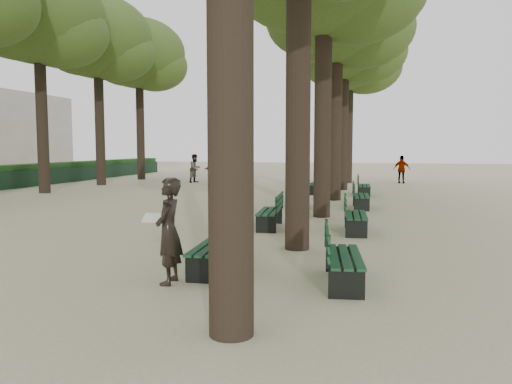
# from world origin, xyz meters

# --- Properties ---
(ground) EXTENTS (120.00, 120.00, 0.00)m
(ground) POSITION_xyz_m (0.00, 0.00, 0.00)
(ground) COLOR #BBB48D
(ground) RESTS_ON ground
(tree_central_3) EXTENTS (6.00, 6.00, 9.95)m
(tree_central_3) POSITION_xyz_m (1.50, 13.00, 7.65)
(tree_central_3) COLOR #33261C
(tree_central_3) RESTS_ON ground
(tree_central_4) EXTENTS (6.00, 6.00, 9.95)m
(tree_central_4) POSITION_xyz_m (1.50, 18.00, 7.65)
(tree_central_4) COLOR #33261C
(tree_central_4) RESTS_ON ground
(tree_central_5) EXTENTS (6.00, 6.00, 9.95)m
(tree_central_5) POSITION_xyz_m (1.50, 23.00, 7.65)
(tree_central_5) COLOR #33261C
(tree_central_5) RESTS_ON ground
(tree_far_3) EXTENTS (6.00, 6.00, 10.45)m
(tree_far_3) POSITION_xyz_m (-12.00, 13.00, 8.14)
(tree_far_3) COLOR #33261C
(tree_far_3) RESTS_ON ground
(tree_far_4) EXTENTS (6.00, 6.00, 10.45)m
(tree_far_4) POSITION_xyz_m (-12.00, 18.00, 8.14)
(tree_far_4) COLOR #33261C
(tree_far_4) RESTS_ON ground
(tree_far_5) EXTENTS (6.00, 6.00, 10.45)m
(tree_far_5) POSITION_xyz_m (-12.00, 23.00, 8.14)
(tree_far_5) COLOR #33261C
(tree_far_5) RESTS_ON ground
(bench_left_0) EXTENTS (0.68, 1.83, 0.92)m
(bench_left_0) POSITION_xyz_m (0.37, 0.77, 0.27)
(bench_left_0) COLOR black
(bench_left_0) RESTS_ON ground
(bench_left_1) EXTENTS (0.72, 1.84, 0.92)m
(bench_left_1) POSITION_xyz_m (0.37, 5.54, 0.27)
(bench_left_1) COLOR black
(bench_left_1) RESTS_ON ground
(bench_left_2) EXTENTS (0.69, 1.84, 0.92)m
(bench_left_2) POSITION_xyz_m (0.37, 10.38, 0.27)
(bench_left_2) COLOR black
(bench_left_2) RESTS_ON ground
(bench_left_3) EXTENTS (0.75, 1.85, 0.92)m
(bench_left_3) POSITION_xyz_m (0.37, 15.62, 0.27)
(bench_left_3) COLOR black
(bench_left_3) RESTS_ON ground
(bench_right_0) EXTENTS (0.78, 1.85, 0.92)m
(bench_right_0) POSITION_xyz_m (2.63, 0.45, 0.27)
(bench_right_0) COLOR black
(bench_right_0) RESTS_ON ground
(bench_right_1) EXTENTS (0.69, 1.83, 0.92)m
(bench_right_1) POSITION_xyz_m (2.63, 5.36, 0.27)
(bench_right_1) COLOR black
(bench_right_1) RESTS_ON ground
(bench_right_2) EXTENTS (0.68, 1.83, 0.92)m
(bench_right_2) POSITION_xyz_m (2.63, 10.42, 0.27)
(bench_right_2) COLOR black
(bench_right_2) RESTS_ON ground
(bench_right_3) EXTENTS (0.65, 1.82, 0.92)m
(bench_right_3) POSITION_xyz_m (2.63, 15.15, 0.27)
(bench_right_3) COLOR black
(bench_right_3) RESTS_ON ground
(man_with_map) EXTENTS (0.64, 0.71, 1.69)m
(man_with_map) POSITION_xyz_m (-0.07, -0.14, 0.85)
(man_with_map) COLOR black
(man_with_map) RESTS_ON ground
(pedestrian_e) EXTENTS (1.45, 1.12, 1.64)m
(pedestrian_e) POSITION_xyz_m (-5.93, 20.42, 0.82)
(pedestrian_e) COLOR #262628
(pedestrian_e) RESTS_ON ground
(pedestrian_d) EXTENTS (0.69, 0.95, 1.79)m
(pedestrian_d) POSITION_xyz_m (-0.68, 28.30, 0.90)
(pedestrian_d) COLOR #262628
(pedestrian_d) RESTS_ON ground
(pedestrian_c) EXTENTS (1.01, 0.49, 1.65)m
(pedestrian_c) POSITION_xyz_m (4.64, 23.22, 0.82)
(pedestrian_c) COLOR #262628
(pedestrian_c) RESTS_ON ground
(pedestrian_a) EXTENTS (0.64, 0.90, 1.71)m
(pedestrian_a) POSITION_xyz_m (-7.49, 21.07, 0.86)
(pedestrian_a) COLOR #262628
(pedestrian_a) RESTS_ON ground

